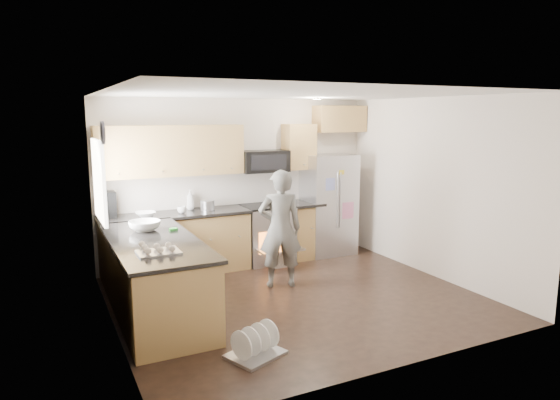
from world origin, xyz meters
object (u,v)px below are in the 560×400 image
person (280,229)px  stove_range (267,220)px  refrigerator (328,204)px  dish_rack (255,348)px

person → stove_range: bearing=-88.4°
refrigerator → person: bearing=-141.1°
stove_range → dish_rack: 3.29m
refrigerator → person: 1.88m
stove_range → person: (-0.33, -1.15, 0.14)m
person → dish_rack: (-1.12, -1.74, -0.73)m
refrigerator → dish_rack: 3.97m
stove_range → refrigerator: (1.15, 0.01, 0.17)m
stove_range → dish_rack: stove_range is taller
refrigerator → dish_rack: size_ratio=2.67×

